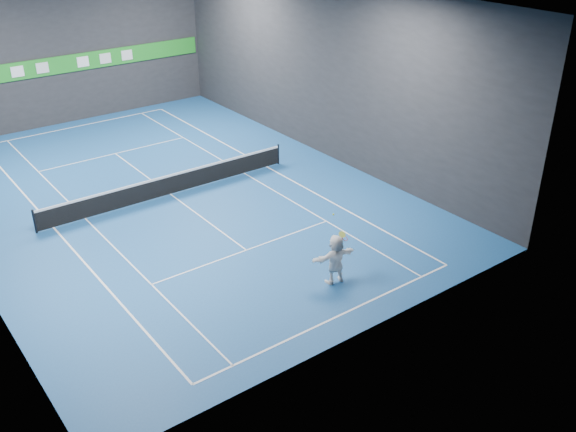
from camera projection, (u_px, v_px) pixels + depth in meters
ground at (171, 195)px, 29.90m from camera, size 26.00×26.00×0.00m
wall_back at (59, 47)px, 37.09m from camera, size 18.00×0.10×9.00m
wall_front at (367, 209)px, 18.58m from camera, size 18.00×0.10×9.00m
wall_right at (322, 69)px, 32.62m from camera, size 0.10×26.00×9.00m
baseline_near at (337, 317)px, 21.44m from camera, size 10.98×0.08×0.01m
baseline_far at (78, 126)px, 38.37m from camera, size 10.98×0.08×0.01m
sideline_doubles_left at (54, 228)px, 26.99m from camera, size 0.08×23.78×0.01m
sideline_doubles_right at (267, 167)px, 32.82m from camera, size 0.08×23.78×0.01m
sideline_singles_left at (86, 219)px, 27.72m from camera, size 0.06×23.78×0.01m
sideline_singles_right at (245, 173)px, 32.08m from camera, size 0.06×23.78×0.01m
service_line_near at (246, 250)px, 25.34m from camera, size 8.23×0.06×0.01m
service_line_far at (115, 154)px, 34.46m from camera, size 8.23×0.06×0.01m
center_service_line at (171, 194)px, 29.90m from camera, size 0.06×12.80×0.01m
player at (336, 259)px, 22.92m from camera, size 1.81×0.78×1.89m
tennis_ball at (333, 214)px, 21.92m from camera, size 0.06×0.06×0.06m
tennis_net at (170, 184)px, 29.66m from camera, size 12.50×0.10×1.07m
sponsor_banner at (63, 65)px, 37.51m from camera, size 17.64×0.11×1.00m
tennis_racket at (343, 238)px, 22.83m from camera, size 0.50×0.38×0.58m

